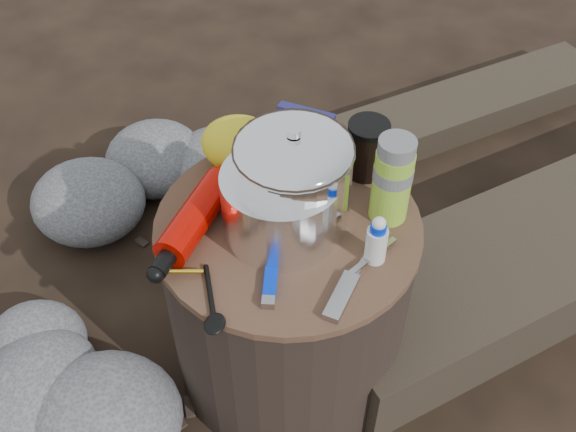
% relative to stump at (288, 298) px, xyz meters
% --- Properties ---
extents(ground, '(60.00, 60.00, 0.00)m').
position_rel_stump_xyz_m(ground, '(0.00, 0.00, -0.23)').
color(ground, black).
rests_on(ground, ground).
extents(stump, '(0.50, 0.50, 0.46)m').
position_rel_stump_xyz_m(stump, '(0.00, 0.00, 0.00)').
color(stump, black).
rests_on(stump, ground).
extents(rock_ring, '(0.47, 1.02, 0.20)m').
position_rel_stump_xyz_m(rock_ring, '(-0.42, 0.13, -0.13)').
color(rock_ring, '#59595E').
rests_on(rock_ring, ground).
extents(log_small, '(1.01, 0.88, 0.09)m').
position_rel_stump_xyz_m(log_small, '(0.30, 0.95, -0.18)').
color(log_small, '#322920').
rests_on(log_small, ground).
extents(foil_windscreen, '(0.22, 0.22, 0.13)m').
position_rel_stump_xyz_m(foil_windscreen, '(-0.01, -0.01, 0.30)').
color(foil_windscreen, white).
rests_on(foil_windscreen, stump).
extents(camping_pot, '(0.21, 0.21, 0.21)m').
position_rel_stump_xyz_m(camping_pot, '(0.01, 0.01, 0.33)').
color(camping_pot, white).
rests_on(camping_pot, stump).
extents(fuel_bottle, '(0.11, 0.27, 0.06)m').
position_rel_stump_xyz_m(fuel_bottle, '(-0.16, -0.05, 0.26)').
color(fuel_bottle, '#BC0A02').
rests_on(fuel_bottle, stump).
extents(thermos, '(0.07, 0.07, 0.18)m').
position_rel_stump_xyz_m(thermos, '(0.18, 0.07, 0.32)').
color(thermos, '#92C632').
rests_on(thermos, stump).
extents(travel_mug, '(0.08, 0.08, 0.12)m').
position_rel_stump_xyz_m(travel_mug, '(0.12, 0.18, 0.29)').
color(travel_mug, black).
rests_on(travel_mug, stump).
extents(stuff_sack, '(0.16, 0.13, 0.11)m').
position_rel_stump_xyz_m(stuff_sack, '(-0.13, 0.14, 0.28)').
color(stuff_sack, yellow).
rests_on(stuff_sack, stump).
extents(food_pouch, '(0.11, 0.04, 0.14)m').
position_rel_stump_xyz_m(food_pouch, '(-0.00, 0.16, 0.30)').
color(food_pouch, navy).
rests_on(food_pouch, stump).
extents(lighter, '(0.04, 0.09, 0.02)m').
position_rel_stump_xyz_m(lighter, '(0.00, -0.15, 0.24)').
color(lighter, '#032BDD').
rests_on(lighter, stump).
extents(multitool, '(0.05, 0.11, 0.01)m').
position_rel_stump_xyz_m(multitool, '(0.13, -0.15, 0.24)').
color(multitool, '#A4A4A9').
rests_on(multitool, stump).
extents(pot_grabber, '(0.09, 0.14, 0.01)m').
position_rel_stump_xyz_m(pot_grabber, '(0.15, -0.06, 0.24)').
color(pot_grabber, '#A4A4A9').
rests_on(pot_grabber, stump).
extents(spork, '(0.08, 0.14, 0.01)m').
position_rel_stump_xyz_m(spork, '(-0.09, -0.19, 0.24)').
color(spork, black).
rests_on(spork, stump).
extents(squeeze_bottle, '(0.04, 0.04, 0.09)m').
position_rel_stump_xyz_m(squeeze_bottle, '(0.17, -0.05, 0.27)').
color(squeeze_bottle, silver).
rests_on(squeeze_bottle, stump).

